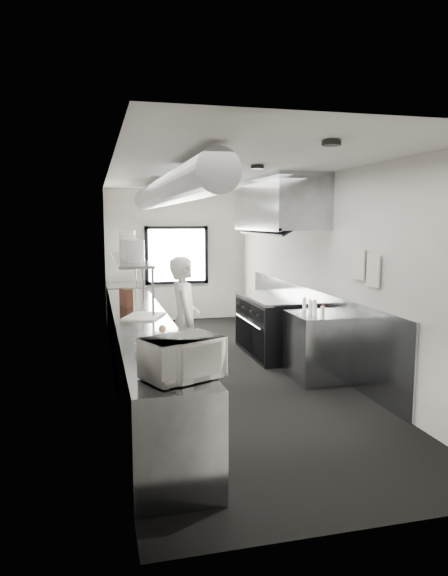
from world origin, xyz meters
TOP-DOWN VIEW (x-y plane):
  - floor at (0.00, 0.00)m, footprint 3.00×8.00m
  - ceiling at (0.00, 0.00)m, footprint 3.00×8.00m
  - wall_back at (0.00, 4.00)m, footprint 3.00×0.02m
  - wall_front at (0.00, -4.00)m, footprint 3.00×0.02m
  - wall_left at (-1.50, 0.00)m, footprint 0.02×8.00m
  - wall_right at (1.50, 0.00)m, footprint 0.02×8.00m
  - wall_cladding at (1.48, 0.30)m, footprint 0.03×5.50m
  - hvac_duct at (-0.70, 0.40)m, footprint 0.40×6.40m
  - service_window at (0.00, 3.96)m, footprint 1.36×0.05m
  - exhaust_hood at (1.10, 0.70)m, footprint 0.81×2.20m
  - prep_counter at (-1.15, -0.50)m, footprint 0.70×6.00m
  - pass_shelf at (-1.19, 1.00)m, footprint 0.45×3.00m
  - range at (1.04, 0.70)m, footprint 0.88×1.60m
  - bottle_station at (1.15, -0.70)m, footprint 0.65×0.80m
  - far_work_table at (-1.15, 3.20)m, footprint 0.70×1.20m
  - notice_sheet_a at (1.47, -1.20)m, footprint 0.02×0.28m
  - notice_sheet_b at (1.47, -1.55)m, footprint 0.02×0.28m
  - line_cook at (-0.60, -0.44)m, footprint 0.44×0.63m
  - microwave at (-1.07, -3.09)m, footprint 0.67×0.61m
  - deli_tub_a at (-1.26, -2.37)m, footprint 0.17×0.17m
  - deli_tub_b at (-1.32, -2.17)m, footprint 0.16×0.16m
  - newspaper at (-0.97, -1.57)m, footprint 0.35×0.41m
  - small_plate at (-1.02, -1.43)m, footprint 0.23×0.23m
  - pastry at (-1.02, -1.43)m, footprint 0.08×0.08m
  - cutting_board at (-1.12, -0.37)m, footprint 0.63×0.70m
  - knife_block at (-1.29, 0.53)m, footprint 0.19×0.26m
  - plate_stack_a at (-1.17, 0.18)m, footprint 0.27×0.27m
  - plate_stack_b at (-1.22, 0.62)m, footprint 0.30×0.30m
  - plate_stack_c at (-1.21, 1.09)m, footprint 0.30×0.30m
  - plate_stack_d at (-1.19, 1.58)m, footprint 0.31×0.31m
  - squeeze_bottle_a at (1.07, -1.05)m, footprint 0.06×0.06m
  - squeeze_bottle_b at (1.06, -0.81)m, footprint 0.06×0.06m
  - squeeze_bottle_c at (1.10, -0.72)m, footprint 0.07×0.07m
  - squeeze_bottle_d at (1.10, -0.59)m, footprint 0.07×0.07m
  - squeeze_bottle_e at (1.11, -0.35)m, footprint 0.07×0.07m

SIDE VIEW (x-z plane):
  - floor at x=0.00m, z-range -0.01..0.01m
  - prep_counter at x=-1.15m, z-range 0.00..0.90m
  - bottle_station at x=1.15m, z-range 0.00..0.90m
  - far_work_table at x=-1.15m, z-range 0.00..0.90m
  - range at x=1.04m, z-range 0.00..0.94m
  - wall_cladding at x=1.48m, z-range 0.00..1.10m
  - line_cook at x=-0.60m, z-range 0.00..1.68m
  - newspaper at x=-0.97m, z-range 0.90..0.91m
  - small_plate at x=-1.02m, z-range 0.90..0.92m
  - cutting_board at x=-1.12m, z-range 0.90..0.92m
  - deli_tub_b at x=-1.32m, z-range 0.90..0.99m
  - deli_tub_a at x=-1.26m, z-range 0.90..0.99m
  - pastry at x=-1.02m, z-range 0.92..1.00m
  - squeeze_bottle_a at x=1.07m, z-range 0.90..1.06m
  - squeeze_bottle_e at x=1.11m, z-range 0.90..1.06m
  - squeeze_bottle_d at x=1.10m, z-range 0.90..1.07m
  - squeeze_bottle_b at x=1.06m, z-range 0.90..1.08m
  - squeeze_bottle_c at x=1.10m, z-range 0.90..1.09m
  - knife_block at x=-1.29m, z-range 0.90..1.16m
  - microwave at x=-1.07m, z-range 0.90..1.23m
  - service_window at x=0.00m, z-range 0.77..2.02m
  - wall_back at x=0.00m, z-range 0.00..2.80m
  - wall_front at x=0.00m, z-range 0.00..2.80m
  - wall_left at x=-1.50m, z-range 0.00..2.80m
  - wall_right at x=1.50m, z-range 0.00..2.80m
  - pass_shelf at x=-1.19m, z-range 1.20..1.88m
  - notice_sheet_b at x=1.47m, z-range 1.36..1.74m
  - notice_sheet_a at x=1.47m, z-range 1.41..1.79m
  - plate_stack_a at x=-1.17m, z-range 1.57..1.87m
  - plate_stack_b at x=-1.22m, z-range 1.57..1.87m
  - plate_stack_c at x=-1.21m, z-range 1.57..1.92m
  - plate_stack_d at x=-1.19m, z-range 1.57..1.97m
  - exhaust_hood at x=1.10m, z-range 1.95..2.83m
  - hvac_duct at x=-0.70m, z-range 2.35..2.75m
  - ceiling at x=0.00m, z-range 2.79..2.80m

